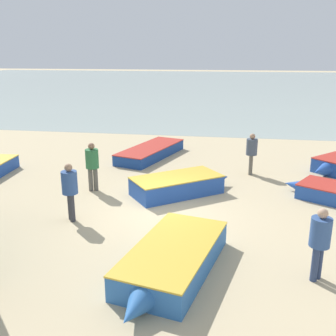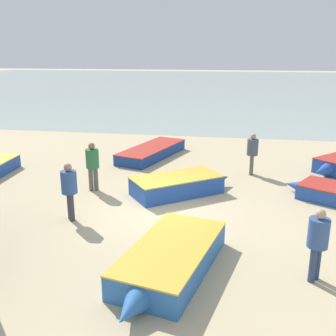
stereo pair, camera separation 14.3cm
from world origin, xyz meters
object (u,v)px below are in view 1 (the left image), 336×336
at_px(fisherman_1, 320,238).
at_px(fisherman_2, 92,163).
at_px(fishing_rowboat_2, 172,260).
at_px(fisherman_0, 70,187).
at_px(fishing_rowboat_0, 152,151).
at_px(fisherman_3, 252,150).
at_px(fishing_rowboat_4, 180,185).

xyz_separation_m(fisherman_1, fisherman_2, (-7.05, 4.90, 0.05)).
bearing_deg(fishing_rowboat_2, fisherman_0, -112.10).
relative_size(fishing_rowboat_0, fisherman_0, 3.01).
distance_m(fisherman_0, fisherman_3, 8.02).
xyz_separation_m(fishing_rowboat_0, fishing_rowboat_2, (2.58, -10.39, 0.05)).
distance_m(fishing_rowboat_0, fishing_rowboat_2, 10.70).
bearing_deg(fishing_rowboat_2, fishing_rowboat_0, -153.32).
distance_m(fisherman_0, fisherman_2, 2.69).
bearing_deg(fisherman_0, fisherman_3, 7.88).
height_order(fishing_rowboat_2, fisherman_3, fisherman_3).
height_order(fisherman_0, fisherman_1, fisherman_0).
bearing_deg(fisherman_0, fishing_rowboat_2, -72.41).
relative_size(fishing_rowboat_4, fisherman_0, 2.06).
bearing_deg(fishing_rowboat_4, fishing_rowboat_2, -121.51).
relative_size(fishing_rowboat_0, fishing_rowboat_4, 1.47).
distance_m(fisherman_0, fisherman_1, 7.15).
relative_size(fisherman_1, fisherman_3, 1.00).
xyz_separation_m(fisherman_0, fisherman_3, (5.62, 5.72, -0.04)).
bearing_deg(fishing_rowboat_4, fisherman_1, -90.40).
xyz_separation_m(fishing_rowboat_0, fishing_rowboat_4, (2.06, -5.04, 0.07)).
distance_m(fishing_rowboat_2, fishing_rowboat_4, 5.37).
bearing_deg(fishing_rowboat_2, fisherman_3, 178.10).
height_order(fishing_rowboat_2, fisherman_1, fisherman_1).
relative_size(fishing_rowboat_0, fisherman_1, 3.13).
relative_size(fishing_rowboat_2, fisherman_1, 2.55).
height_order(fishing_rowboat_0, fisherman_0, fisherman_0).
relative_size(fishing_rowboat_2, fisherman_3, 2.54).
bearing_deg(fishing_rowboat_0, fisherman_1, -132.53).
distance_m(fishing_rowboat_4, fisherman_0, 4.23).
height_order(fishing_rowboat_0, fisherman_3, fisherman_3).
distance_m(fishing_rowboat_4, fisherman_1, 6.43).
distance_m(fishing_rowboat_0, fisherman_1, 11.78).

